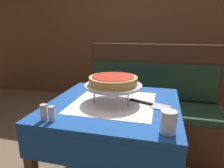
{
  "coord_description": "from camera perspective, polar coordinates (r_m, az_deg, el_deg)",
  "views": [
    {
      "loc": [
        0.28,
        -1.13,
        1.17
      ],
      "look_at": [
        -0.01,
        -0.02,
        0.85
      ],
      "focal_mm": 32.0,
      "sensor_mm": 36.0,
      "label": 1
    }
  ],
  "objects": [
    {
      "name": "deep_dish_pizza",
      "position": [
        1.22,
        0.35,
        1.06
      ],
      "size": [
        0.3,
        0.3,
        0.05
      ],
      "color": "tan",
      "rests_on": "pizza_pan_stand"
    },
    {
      "name": "pizza_server",
      "position": [
        1.22,
        10.94,
        -5.71
      ],
      "size": [
        0.26,
        0.14,
        0.01
      ],
      "color": "#BCBCC1",
      "rests_on": "dining_table_front"
    },
    {
      "name": "salt_shaker",
      "position": [
        1.05,
        -18.88,
        -7.66
      ],
      "size": [
        0.04,
        0.04,
        0.08
      ],
      "color": "silver",
      "rests_on": "dining_table_front"
    },
    {
      "name": "dining_table_rear",
      "position": [
        2.88,
        6.73,
        3.97
      ],
      "size": [
        0.72,
        0.72,
        0.73
      ],
      "color": "#194799",
      "rests_on": "ground_plane"
    },
    {
      "name": "napkin_holder",
      "position": [
        1.55,
        4.43,
        0.69
      ],
      "size": [
        0.1,
        0.05,
        0.09
      ],
      "color": "#B2B2B7",
      "rests_on": "dining_table_front"
    },
    {
      "name": "pizza_pan_stand",
      "position": [
        1.23,
        0.34,
        -0.59
      ],
      "size": [
        0.36,
        0.36,
        0.11
      ],
      "color": "#ADADB2",
      "rests_on": "dining_table_front"
    },
    {
      "name": "back_wall_panel",
      "position": [
        3.32,
        9.79,
        15.61
      ],
      "size": [
        6.0,
        0.04,
        2.4
      ],
      "primitive_type": "cube",
      "color": "brown",
      "rests_on": "ground_plane"
    },
    {
      "name": "booth_bench",
      "position": [
        2.09,
        10.6,
        -9.41
      ],
      "size": [
        1.32,
        0.5,
        1.03
      ],
      "color": "#3D2316",
      "rests_on": "ground_plane"
    },
    {
      "name": "pepper_shaker",
      "position": [
        1.03,
        -16.85,
        -8.12
      ],
      "size": [
        0.03,
        0.03,
        0.08
      ],
      "color": "silver",
      "rests_on": "dining_table_front"
    },
    {
      "name": "dining_table_front",
      "position": [
        1.29,
        0.47,
        -9.98
      ],
      "size": [
        0.79,
        0.79,
        0.73
      ],
      "color": "#194799",
      "rests_on": "ground_plane"
    },
    {
      "name": "condiment_caddy",
      "position": [
        2.95,
        7.2,
        7.35
      ],
      "size": [
        0.14,
        0.14,
        0.15
      ],
      "color": "black",
      "rests_on": "dining_table_rear"
    },
    {
      "name": "water_glass_near",
      "position": [
        0.91,
        15.82,
        -10.43
      ],
      "size": [
        0.07,
        0.07,
        0.1
      ],
      "color": "silver",
      "rests_on": "dining_table_front"
    }
  ]
}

